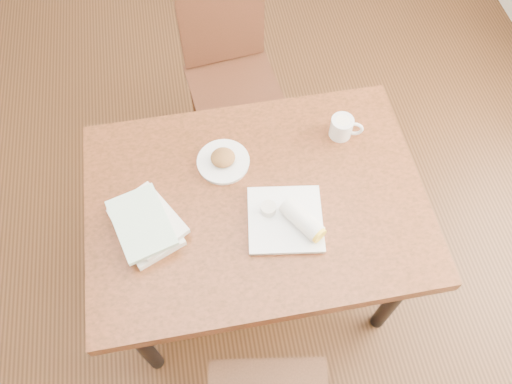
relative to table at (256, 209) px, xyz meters
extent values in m
cube|color=#472814|center=(0.00, 0.00, -0.68)|extent=(4.00, 5.00, 0.01)
cube|color=brown|center=(0.00, 0.00, 0.05)|extent=(1.23, 0.88, 0.06)
cylinder|color=black|center=(-0.51, -0.34, -0.33)|extent=(0.06, 0.06, 0.69)
cylinder|color=black|center=(0.51, -0.34, -0.33)|extent=(0.06, 0.06, 0.69)
cylinder|color=black|center=(-0.51, 0.34, -0.33)|extent=(0.06, 0.06, 0.69)
cylinder|color=black|center=(0.51, 0.34, -0.33)|extent=(0.06, 0.06, 0.69)
cylinder|color=#4D2A16|center=(-0.23, -0.51, -0.45)|extent=(0.04, 0.04, 0.45)
cylinder|color=#4D2A16|center=(0.12, -0.56, -0.45)|extent=(0.04, 0.04, 0.45)
cylinder|color=#441E13|center=(0.19, 0.97, -0.45)|extent=(0.04, 0.04, 0.45)
cylinder|color=#441E13|center=(-0.17, 0.92, -0.45)|extent=(0.04, 0.04, 0.45)
cylinder|color=#441E13|center=(0.23, 0.61, -0.45)|extent=(0.04, 0.04, 0.45)
cylinder|color=#441E13|center=(-0.12, 0.57, -0.45)|extent=(0.04, 0.04, 0.45)
cube|color=#441E13|center=(0.03, 0.77, -0.20)|extent=(0.47, 0.47, 0.04)
cube|color=#441E13|center=(0.01, 0.95, 0.06)|extent=(0.40, 0.09, 0.45)
cylinder|color=white|center=(-0.09, 0.17, 0.09)|extent=(0.19, 0.19, 0.01)
cylinder|color=white|center=(-0.09, 0.17, 0.10)|extent=(0.20, 0.20, 0.01)
ellipsoid|color=#B27538|center=(-0.09, 0.17, 0.12)|extent=(0.12, 0.11, 0.05)
cylinder|color=white|center=(0.37, 0.23, 0.12)|extent=(0.09, 0.09, 0.09)
torus|color=white|center=(0.42, 0.21, 0.12)|extent=(0.07, 0.04, 0.07)
cylinder|color=tan|center=(0.37, 0.23, 0.16)|extent=(0.08, 0.08, 0.01)
cylinder|color=#F2E5CC|center=(0.37, 0.23, 0.17)|extent=(0.05, 0.05, 0.00)
cube|color=white|center=(0.08, -0.11, 0.09)|extent=(0.29, 0.29, 0.01)
cube|color=white|center=(0.08, -0.11, 0.10)|extent=(0.29, 0.29, 0.01)
cylinder|color=white|center=(0.13, -0.13, 0.13)|extent=(0.14, 0.17, 0.07)
cylinder|color=yellow|center=(0.18, -0.20, 0.13)|extent=(0.06, 0.05, 0.06)
cylinder|color=silver|center=(0.03, -0.07, 0.12)|extent=(0.06, 0.06, 0.03)
cylinder|color=red|center=(0.03, -0.07, 0.13)|extent=(0.05, 0.05, 0.01)
cube|color=white|center=(-0.40, -0.05, 0.09)|extent=(0.26, 0.31, 0.03)
cube|color=silver|center=(-0.38, -0.04, 0.12)|extent=(0.28, 0.30, 0.02)
cube|color=#7AB78B|center=(-0.41, -0.05, 0.14)|extent=(0.24, 0.29, 0.02)
camera|label=1|loc=(-0.16, -0.86, 1.66)|focal=35.00mm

